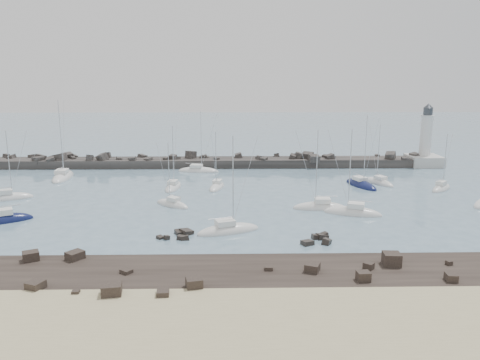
# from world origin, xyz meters

# --- Properties ---
(ground) EXTENTS (400.00, 400.00, 0.00)m
(ground) POSITION_xyz_m (0.00, 0.00, 0.00)
(ground) COLOR slate
(ground) RESTS_ON ground
(sand_strip) EXTENTS (140.00, 14.00, 1.00)m
(sand_strip) POSITION_xyz_m (0.00, -32.00, 0.00)
(sand_strip) COLOR tan
(sand_strip) RESTS_ON ground
(rock_shelf) EXTENTS (140.00, 12.00, 2.03)m
(rock_shelf) POSITION_xyz_m (-0.04, -22.00, 0.02)
(rock_shelf) COLOR black
(rock_shelf) RESTS_ON ground
(rock_cluster_near) EXTENTS (4.74, 3.78, 1.25)m
(rock_cluster_near) POSITION_xyz_m (-2.86, -9.00, 0.10)
(rock_cluster_near) COLOR black
(rock_cluster_near) RESTS_ON ground
(rock_cluster_far) EXTENTS (3.97, 4.02, 1.47)m
(rock_cluster_far) POSITION_xyz_m (13.92, -11.17, 0.11)
(rock_cluster_far) COLOR black
(rock_cluster_far) RESTS_ON ground
(breakwater) EXTENTS (115.00, 7.19, 4.94)m
(breakwater) POSITION_xyz_m (-7.47, 37.99, 0.33)
(breakwater) COLOR #2A2725
(breakwater) RESTS_ON ground
(lighthouse) EXTENTS (7.00, 7.00, 14.60)m
(lighthouse) POSITION_xyz_m (47.00, 38.00, 3.09)
(lighthouse) COLOR #ADADA7
(lighthouse) RESTS_ON ground
(sailboat_0) EXTENTS (7.95, 5.26, 12.29)m
(sailboat_0) POSITION_xyz_m (-33.07, 9.68, 0.15)
(sailboat_0) COLOR silver
(sailboat_0) RESTS_ON ground
(sailboat_1) EXTENTS (4.06, 10.70, 16.44)m
(sailboat_1) POSITION_xyz_m (-29.91, 26.06, 0.15)
(sailboat_1) COLOR silver
(sailboat_1) RESTS_ON ground
(sailboat_2) EXTENTS (8.53, 6.18, 13.33)m
(sailboat_2) POSITION_xyz_m (-28.41, -2.61, 0.16)
(sailboat_2) COLOR #0F1640
(sailboat_2) RESTS_ON ground
(sailboat_3) EXTENTS (3.28, 7.83, 12.09)m
(sailboat_3) POSITION_xyz_m (-7.00, 17.06, 0.14)
(sailboat_3) COLOR silver
(sailboat_3) RESTS_ON ground
(sailboat_4) EXTENTS (9.04, 4.08, 13.66)m
(sailboat_4) POSITION_xyz_m (-3.48, 32.00, 0.13)
(sailboat_4) COLOR silver
(sailboat_4) RESTS_ON ground
(sailboat_5) EXTENTS (6.46, 5.85, 10.70)m
(sailboat_5) POSITION_xyz_m (-5.73, 5.38, 0.13)
(sailboat_5) COLOR silver
(sailboat_5) RESTS_ON ground
(sailboat_6) EXTENTS (3.63, 7.29, 11.15)m
(sailboat_6) POSITION_xyz_m (0.88, 17.09, 0.13)
(sailboat_6) COLOR silver
(sailboat_6) RESTS_ON ground
(sailboat_7) EXTENTS (8.88, 5.46, 13.50)m
(sailboat_7) POSITION_xyz_m (3.03, -7.49, 0.14)
(sailboat_7) COLOR silver
(sailboat_7) RESTS_ON ground
(sailboat_8) EXTENTS (5.42, 9.32, 14.05)m
(sailboat_8) POSITION_xyz_m (27.36, 18.21, 0.14)
(sailboat_8) COLOR #0F1640
(sailboat_8) RESTS_ON ground
(sailboat_9) EXTENTS (8.83, 5.21, 13.47)m
(sailboat_9) POSITION_xyz_m (21.22, 0.22, 0.15)
(sailboat_9) COLOR silver
(sailboat_9) RESTS_ON ground
(sailboat_10) EXTENTS (5.17, 7.81, 11.93)m
(sailboat_10) POSITION_xyz_m (31.29, 20.12, 0.13)
(sailboat_10) COLOR silver
(sailboat_10) RESTS_ON ground
(sailboat_12) EXTENTS (6.09, 6.23, 10.82)m
(sailboat_12) POSITION_xyz_m (40.84, 14.99, 0.15)
(sailboat_12) COLOR silver
(sailboat_12) RESTS_ON ground
(sailboat_13) EXTENTS (8.24, 2.80, 13.01)m
(sailboat_13) POSITION_xyz_m (16.93, 3.13, 0.15)
(sailboat_13) COLOR silver
(sailboat_13) RESTS_ON ground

